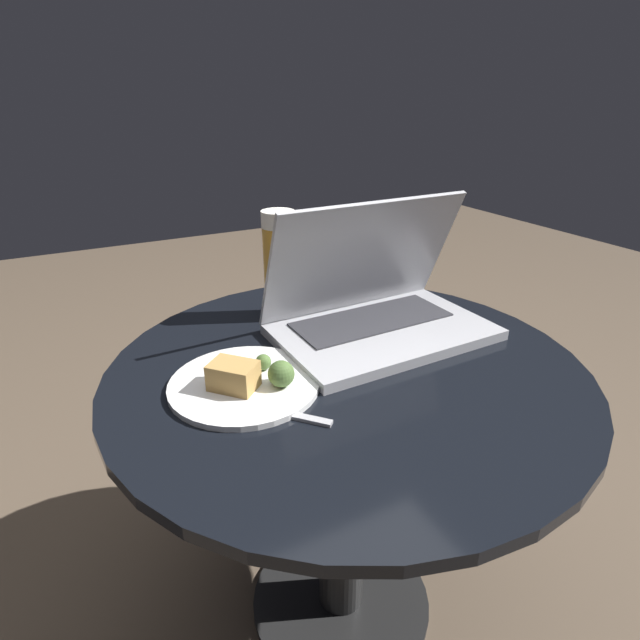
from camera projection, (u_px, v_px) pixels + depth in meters
name	position (u px, v px, depth m)	size (l,w,h in m)	color
ground_plane	(341.00, 601.00, 1.04)	(6.00, 6.00, 0.00)	brown
table	(345.00, 435.00, 0.86)	(0.76, 0.76, 0.57)	black
laptop	(376.00, 307.00, 0.89)	(0.37, 0.24, 0.24)	#B2B2B7
beer_glass	(280.00, 265.00, 0.93)	(0.06, 0.06, 0.20)	gold
snack_plate	(246.00, 381.00, 0.73)	(0.22, 0.22, 0.05)	white
fork	(261.00, 409.00, 0.68)	(0.13, 0.14, 0.00)	#B2B2B7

